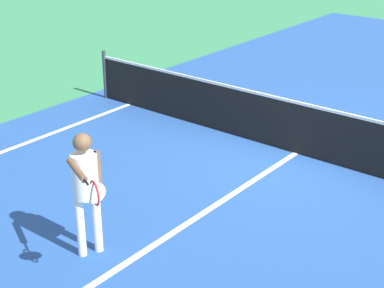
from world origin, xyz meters
name	(u,v)px	position (x,y,z in m)	size (l,w,h in m)	color
ground_plane	(296,153)	(0.00, 0.00, 0.00)	(60.00, 60.00, 0.00)	#337F51
court_surface_inbounds	(296,153)	(0.00, 0.00, 0.00)	(10.62, 24.40, 0.00)	#234C93
line_center_service	(181,227)	(0.00, -3.20, 0.00)	(0.10, 6.40, 0.01)	white
net	(298,127)	(0.00, 0.00, 0.49)	(9.77, 0.09, 1.07)	#33383D
player_near	(86,182)	(-0.50, -4.40, 1.03)	(1.06, 0.83, 1.66)	white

